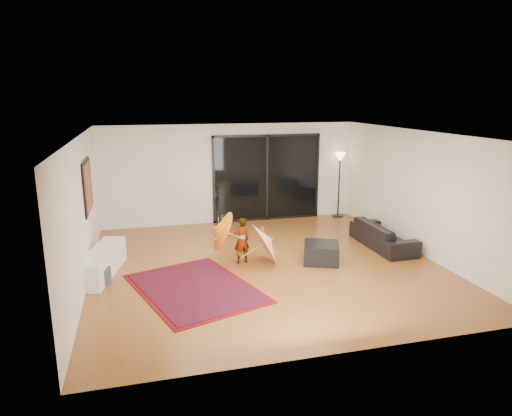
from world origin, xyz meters
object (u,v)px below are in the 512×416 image
object	(u,v)px
sofa	(383,235)
ottoman	(321,253)
child	(242,241)
media_console	(102,262)

from	to	relation	value
sofa	ottoman	size ratio (longest dim) A/B	2.71
sofa	ottoman	bearing A→B (deg)	107.88
ottoman	child	bearing A→B (deg)	166.62
ottoman	child	xyz separation A→B (m)	(-1.63, 0.39, 0.28)
media_console	child	xyz separation A→B (m)	(2.79, -0.04, 0.24)
child	ottoman	bearing A→B (deg)	152.92
media_console	sofa	xyz separation A→B (m)	(6.20, 0.15, 0.03)
media_console	sofa	world-z (taller)	sofa
media_console	sofa	size ratio (longest dim) A/B	0.93
media_console	ottoman	xyz separation A→B (m)	(4.42, -0.43, -0.05)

